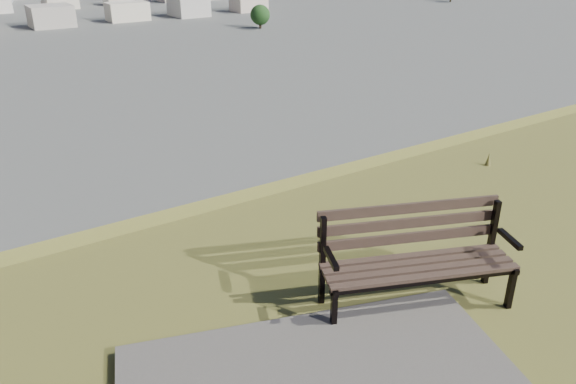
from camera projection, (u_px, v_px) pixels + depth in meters
park_bench at (415, 252)px, 4.71m from camera, size 1.69×1.07×0.85m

